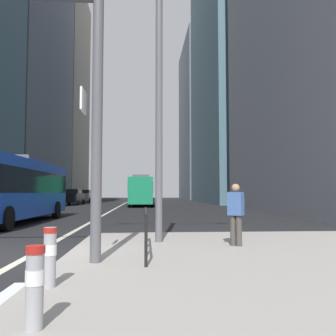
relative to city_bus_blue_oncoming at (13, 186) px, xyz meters
name	(u,v)px	position (x,y,z in m)	size (l,w,h in m)	color
ground_plane	(109,212)	(3.78, 10.15, -1.84)	(160.00, 160.00, 0.00)	black
median_island	(271,260)	(9.28, -10.85, -1.76)	(9.00, 10.00, 0.15)	gray
lane_centre_line	(118,207)	(3.78, 20.15, -1.83)	(0.20, 80.00, 0.01)	beige
office_tower_left_mid	(15,43)	(-12.22, 34.29, 21.21)	(11.74, 25.11, 46.09)	slate
office_tower_left_far	(56,93)	(-12.22, 58.98, 20.63)	(11.14, 19.98, 44.93)	gray
office_tower_right_mid	(237,66)	(20.78, 36.44, 19.40)	(11.04, 25.77, 42.47)	slate
office_tower_right_far	(205,121)	(20.78, 66.01, 16.43)	(10.39, 23.43, 36.53)	slate
city_bus_blue_oncoming	(13,186)	(0.00, 0.00, 0.00)	(2.90, 11.63, 3.40)	blue
city_bus_red_receding	(141,190)	(6.17, 23.39, 0.00)	(2.76, 11.58, 3.40)	#198456
car_oncoming_mid	(85,196)	(-2.79, 39.82, -0.85)	(2.05, 4.06, 1.94)	#B2A899
car_receding_near	(142,196)	(6.10, 37.67, -0.85)	(2.17, 4.11, 1.94)	silver
car_receding_far	(147,196)	(6.92, 41.09, -0.85)	(2.13, 4.18, 1.94)	#232838
car_oncoming_far	(74,197)	(-2.19, 27.27, -0.85)	(2.20, 4.48, 1.94)	black
traffic_signal_gantry	(0,65)	(3.63, -11.27, 2.26)	(5.89, 0.65, 6.00)	#515156
street_lamp_post	(159,63)	(6.95, -8.34, 3.45)	(5.50, 0.32, 8.00)	#56565B
bollard_front	(35,283)	(5.44, -14.85, -1.22)	(0.20, 0.20, 0.84)	#99999E
bollard_left	(50,254)	(5.16, -13.16, -1.20)	(0.20, 0.20, 0.87)	#99999E
pedestrian_railing	(146,222)	(6.58, -10.12, -0.99)	(0.06, 3.38, 0.98)	black
pedestrian_waiting	(236,211)	(8.93, -9.23, -0.80)	(0.45, 0.41, 1.61)	#423D38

